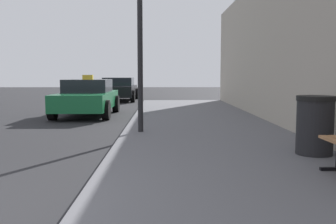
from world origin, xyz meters
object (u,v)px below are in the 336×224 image
object	(u,v)px
street_lamp	(140,12)
car_green	(87,97)
trash_bin	(315,125)
car_black	(118,89)

from	to	relation	value
street_lamp	car_green	distance (m)	5.69
street_lamp	car_green	size ratio (longest dim) A/B	0.95
trash_bin	car_green	xyz separation A→B (m)	(-5.11, 7.32, 0.01)
street_lamp	car_green	world-z (taller)	street_lamp
car_green	car_black	xyz separation A→B (m)	(0.22, 7.69, 0.00)
street_lamp	car_green	bearing A→B (deg)	113.97
car_black	trash_bin	bearing A→B (deg)	108.04
trash_bin	street_lamp	xyz separation A→B (m)	(-2.97, 2.51, 2.18)
trash_bin	car_black	size ratio (longest dim) A/B	0.23
car_green	car_black	world-z (taller)	car_green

